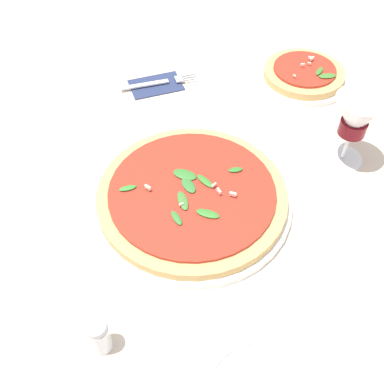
% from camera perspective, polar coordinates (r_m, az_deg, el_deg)
% --- Properties ---
extents(ground_plane, '(6.00, 6.00, 0.00)m').
position_cam_1_polar(ground_plane, '(0.86, -0.49, 0.09)').
color(ground_plane, beige).
extents(pizza_arugula_main, '(0.37, 0.37, 0.05)m').
position_cam_1_polar(pizza_arugula_main, '(0.83, -0.00, -0.59)').
color(pizza_arugula_main, white).
rests_on(pizza_arugula_main, ground_plane).
extents(pizza_personal_side, '(0.21, 0.21, 0.05)m').
position_cam_1_polar(pizza_personal_side, '(1.15, 13.98, 14.21)').
color(pizza_personal_side, white).
rests_on(pizza_personal_side, ground_plane).
extents(wine_glass, '(0.10, 0.10, 0.15)m').
position_cam_1_polar(wine_glass, '(0.91, 20.03, 8.59)').
color(wine_glass, white).
rests_on(wine_glass, ground_plane).
extents(napkin, '(0.14, 0.11, 0.01)m').
position_cam_1_polar(napkin, '(1.11, -4.60, 13.44)').
color(napkin, navy).
rests_on(napkin, ground_plane).
extents(fork, '(0.18, 0.08, 0.00)m').
position_cam_1_polar(fork, '(1.11, -4.26, 13.71)').
color(fork, silver).
rests_on(fork, ground_plane).
extents(shaker_pepper, '(0.03, 0.03, 0.07)m').
position_cam_1_polar(shaker_pepper, '(0.68, -11.74, -17.48)').
color(shaker_pepper, silver).
rests_on(shaker_pepper, ground_plane).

